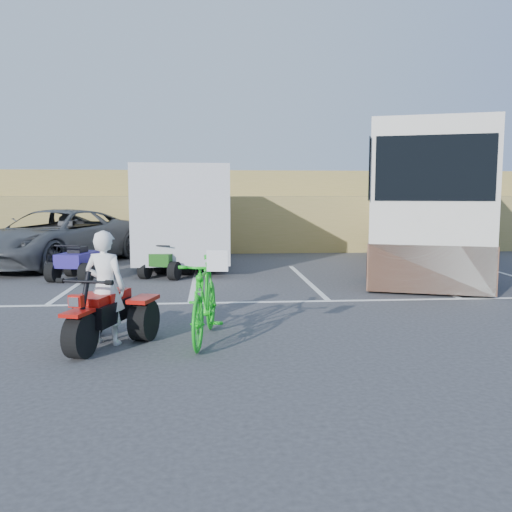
{
  "coord_description": "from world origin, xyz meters",
  "views": [
    {
      "loc": [
        0.42,
        -7.9,
        2.09
      ],
      "look_at": [
        1.2,
        1.58,
        1.0
      ],
      "focal_mm": 38.0,
      "sensor_mm": 36.0,
      "label": 1
    }
  ],
  "objects": [
    {
      "name": "red_trike_atv",
      "position": [
        -1.11,
        -0.48,
        0.0
      ],
      "size": [
        1.57,
        1.82,
        1.01
      ],
      "primitive_type": null,
      "rotation": [
        0.0,
        0.0,
        -0.3
      ],
      "color": "#A60E09",
      "rests_on": "ground"
    },
    {
      "name": "green_dirt_bike",
      "position": [
        0.31,
        -0.29,
        0.6
      ],
      "size": [
        0.84,
        2.07,
        1.21
      ],
      "primitive_type": "imported",
      "rotation": [
        0.0,
        0.0,
        -0.14
      ],
      "color": "#14BF19",
      "rests_on": "ground"
    },
    {
      "name": "quad_atv_green",
      "position": [
        -0.71,
        5.8,
        0.0
      ],
      "size": [
        1.39,
        1.59,
        0.86
      ],
      "primitive_type": null,
      "rotation": [
        0.0,
        0.0,
        -0.36
      ],
      "color": "#175012",
      "rests_on": "ground"
    },
    {
      "name": "rider",
      "position": [
        -1.06,
        -0.34,
        0.8
      ],
      "size": [
        0.67,
        0.54,
        1.6
      ],
      "primitive_type": "imported",
      "rotation": [
        0.0,
        0.0,
        2.84
      ],
      "color": "white",
      "rests_on": "ground"
    },
    {
      "name": "rv_motorhome",
      "position": [
        6.57,
        7.42,
        1.57
      ],
      "size": [
        5.81,
        10.3,
        3.61
      ],
      "rotation": [
        0.0,
        0.0,
        -0.35
      ],
      "color": "silver",
      "rests_on": "ground"
    },
    {
      "name": "quad_atv_blue",
      "position": [
        -2.85,
        5.54,
        0.0
      ],
      "size": [
        1.33,
        1.59,
        0.91
      ],
      "primitive_type": null,
      "rotation": [
        0.0,
        0.0,
        -0.23
      ],
      "color": "navy",
      "rests_on": "ground"
    },
    {
      "name": "ground",
      "position": [
        0.0,
        0.0,
        0.0
      ],
      "size": [
        100.0,
        100.0,
        0.0
      ],
      "primitive_type": "plane",
      "color": "#333336",
      "rests_on": "ground"
    },
    {
      "name": "grass_embankment",
      "position": [
        0.0,
        15.48,
        1.42
      ],
      "size": [
        40.0,
        8.5,
        3.1
      ],
      "color": "olive",
      "rests_on": "ground"
    },
    {
      "name": "grey_pickup",
      "position": [
        -4.19,
        8.43,
        0.82
      ],
      "size": [
        4.77,
        6.48,
        1.64
      ],
      "primitive_type": "imported",
      "rotation": [
        0.0,
        0.0,
        -0.4
      ],
      "color": "#404347",
      "rests_on": "ground"
    },
    {
      "name": "parking_stripes",
      "position": [
        0.87,
        4.07,
        0.0
      ],
      "size": [
        28.0,
        5.16,
        0.01
      ],
      "color": "white",
      "rests_on": "ground"
    },
    {
      "name": "cargo_trailer",
      "position": [
        -0.47,
        8.42,
        1.54
      ],
      "size": [
        2.7,
        6.19,
        2.84
      ],
      "rotation": [
        0.0,
        0.0,
        0.04
      ],
      "color": "silver",
      "rests_on": "ground"
    }
  ]
}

